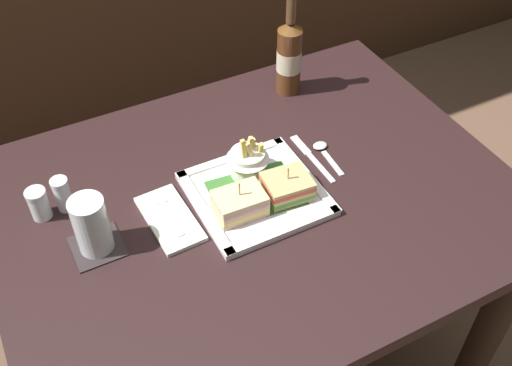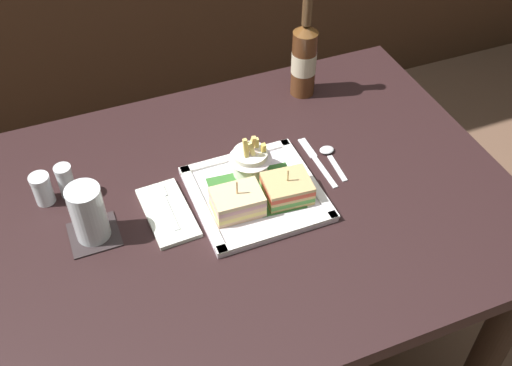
{
  "view_description": "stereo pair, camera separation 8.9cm",
  "coord_description": "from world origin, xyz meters",
  "px_view_note": "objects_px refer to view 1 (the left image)",
  "views": [
    {
      "loc": [
        -0.43,
        -0.82,
        1.67
      ],
      "look_at": [
        0.0,
        0.0,
        0.76
      ],
      "focal_mm": 42.67,
      "sensor_mm": 36.0,
      "label": 1
    },
    {
      "loc": [
        -0.34,
        -0.86,
        1.67
      ],
      "look_at": [
        0.0,
        0.0,
        0.76
      ],
      "focal_mm": 42.67,
      "sensor_mm": 36.0,
      "label": 2
    }
  ],
  "objects_px": {
    "dining_table": "(255,235)",
    "spoon": "(323,150)",
    "square_plate": "(257,194)",
    "fork": "(167,210)",
    "water_glass": "(92,228)",
    "salt_shaker": "(39,205)",
    "fries_cup": "(248,159)",
    "pepper_shaker": "(63,196)",
    "sandwich_half_left": "(240,203)",
    "sandwich_half_right": "(287,186)",
    "knife": "(311,156)",
    "beer_bottle": "(289,56)"
  },
  "relations": [
    {
      "from": "water_glass",
      "to": "spoon",
      "type": "xyz_separation_m",
      "value": [
        0.56,
        0.04,
        -0.05
      ]
    },
    {
      "from": "fries_cup",
      "to": "salt_shaker",
      "type": "distance_m",
      "value": 0.45
    },
    {
      "from": "dining_table",
      "to": "salt_shaker",
      "type": "xyz_separation_m",
      "value": [
        -0.43,
        0.16,
        0.16
      ]
    },
    {
      "from": "dining_table",
      "to": "square_plate",
      "type": "relative_size",
      "value": 4.2
    },
    {
      "from": "sandwich_half_left",
      "to": "sandwich_half_right",
      "type": "distance_m",
      "value": 0.11
    },
    {
      "from": "sandwich_half_right",
      "to": "fork",
      "type": "bearing_deg",
      "value": 163.84
    },
    {
      "from": "square_plate",
      "to": "salt_shaker",
      "type": "bearing_deg",
      "value": 160.04
    },
    {
      "from": "sandwich_half_right",
      "to": "spoon",
      "type": "height_order",
      "value": "sandwich_half_right"
    },
    {
      "from": "beer_bottle",
      "to": "pepper_shaker",
      "type": "relative_size",
      "value": 3.45
    },
    {
      "from": "sandwich_half_right",
      "to": "water_glass",
      "type": "bearing_deg",
      "value": 172.64
    },
    {
      "from": "fries_cup",
      "to": "water_glass",
      "type": "bearing_deg",
      "value": -173.2
    },
    {
      "from": "dining_table",
      "to": "water_glass",
      "type": "bearing_deg",
      "value": 176.78
    },
    {
      "from": "sandwich_half_right",
      "to": "pepper_shaker",
      "type": "xyz_separation_m",
      "value": [
        -0.44,
        0.19,
        0.0
      ]
    },
    {
      "from": "square_plate",
      "to": "sandwich_half_right",
      "type": "height_order",
      "value": "sandwich_half_right"
    },
    {
      "from": "fries_cup",
      "to": "square_plate",
      "type": "bearing_deg",
      "value": -99.18
    },
    {
      "from": "sandwich_half_left",
      "to": "knife",
      "type": "relative_size",
      "value": 0.6
    },
    {
      "from": "fork",
      "to": "water_glass",
      "type": "bearing_deg",
      "value": -172.87
    },
    {
      "from": "fries_cup",
      "to": "fork",
      "type": "xyz_separation_m",
      "value": [
        -0.2,
        -0.02,
        -0.04
      ]
    },
    {
      "from": "dining_table",
      "to": "pepper_shaker",
      "type": "height_order",
      "value": "pepper_shaker"
    },
    {
      "from": "fries_cup",
      "to": "pepper_shaker",
      "type": "distance_m",
      "value": 0.4
    },
    {
      "from": "fork",
      "to": "knife",
      "type": "relative_size",
      "value": 0.78
    },
    {
      "from": "pepper_shaker",
      "to": "beer_bottle",
      "type": "bearing_deg",
      "value": 13.68
    },
    {
      "from": "sandwich_half_right",
      "to": "fries_cup",
      "type": "relative_size",
      "value": 0.96
    },
    {
      "from": "water_glass",
      "to": "pepper_shaker",
      "type": "distance_m",
      "value": 0.14
    },
    {
      "from": "knife",
      "to": "spoon",
      "type": "height_order",
      "value": "spoon"
    },
    {
      "from": "water_glass",
      "to": "salt_shaker",
      "type": "relative_size",
      "value": 1.76
    },
    {
      "from": "fork",
      "to": "spoon",
      "type": "distance_m",
      "value": 0.4
    },
    {
      "from": "dining_table",
      "to": "spoon",
      "type": "xyz_separation_m",
      "value": [
        0.21,
        0.06,
        0.13
      ]
    },
    {
      "from": "spoon",
      "to": "salt_shaker",
      "type": "relative_size",
      "value": 1.65
    },
    {
      "from": "knife",
      "to": "pepper_shaker",
      "type": "relative_size",
      "value": 2.19
    },
    {
      "from": "spoon",
      "to": "sandwich_half_right",
      "type": "bearing_deg",
      "value": -148.6
    },
    {
      "from": "dining_table",
      "to": "knife",
      "type": "xyz_separation_m",
      "value": [
        0.17,
        0.06,
        0.13
      ]
    },
    {
      "from": "sandwich_half_left",
      "to": "pepper_shaker",
      "type": "distance_m",
      "value": 0.37
    },
    {
      "from": "salt_shaker",
      "to": "dining_table",
      "type": "bearing_deg",
      "value": -20.14
    },
    {
      "from": "beer_bottle",
      "to": "water_glass",
      "type": "xyz_separation_m",
      "value": [
        -0.61,
        -0.29,
        -0.05
      ]
    },
    {
      "from": "square_plate",
      "to": "fork",
      "type": "relative_size",
      "value": 1.93
    },
    {
      "from": "fries_cup",
      "to": "fork",
      "type": "bearing_deg",
      "value": -173.46
    },
    {
      "from": "sandwich_half_left",
      "to": "salt_shaker",
      "type": "height_order",
      "value": "sandwich_half_left"
    },
    {
      "from": "sandwich_half_right",
      "to": "beer_bottle",
      "type": "relative_size",
      "value": 0.37
    },
    {
      "from": "fries_cup",
      "to": "sandwich_half_left",
      "type": "bearing_deg",
      "value": -124.94
    },
    {
      "from": "fries_cup",
      "to": "pepper_shaker",
      "type": "height_order",
      "value": "fries_cup"
    },
    {
      "from": "knife",
      "to": "spoon",
      "type": "relative_size",
      "value": 1.49
    },
    {
      "from": "beer_bottle",
      "to": "knife",
      "type": "height_order",
      "value": "beer_bottle"
    },
    {
      "from": "fries_cup",
      "to": "spoon",
      "type": "xyz_separation_m",
      "value": [
        0.2,
        -0.0,
        -0.05
      ]
    },
    {
      "from": "sandwich_half_left",
      "to": "sandwich_half_right",
      "type": "xyz_separation_m",
      "value": [
        0.11,
        0.0,
        -0.0
      ]
    },
    {
      "from": "square_plate",
      "to": "knife",
      "type": "relative_size",
      "value": 1.5
    },
    {
      "from": "fries_cup",
      "to": "water_glass",
      "type": "distance_m",
      "value": 0.36
    },
    {
      "from": "fork",
      "to": "pepper_shaker",
      "type": "bearing_deg",
      "value": 147.7
    },
    {
      "from": "fries_cup",
      "to": "fork",
      "type": "relative_size",
      "value": 0.79
    },
    {
      "from": "square_plate",
      "to": "beer_bottle",
      "type": "bearing_deg",
      "value": 50.7
    }
  ]
}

